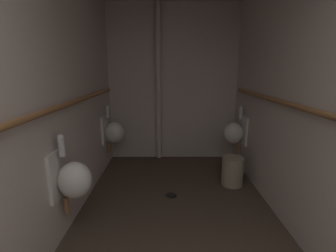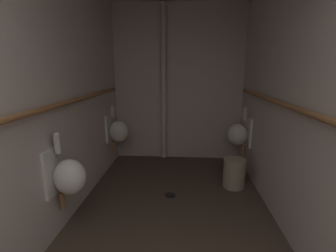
{
  "view_description": "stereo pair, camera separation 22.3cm",
  "coord_description": "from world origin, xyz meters",
  "px_view_note": "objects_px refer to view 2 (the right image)",
  "views": [
    {
      "loc": [
        -0.11,
        0.1,
        1.57
      ],
      "look_at": [
        -0.09,
        3.1,
        0.87
      ],
      "focal_mm": 26.01,
      "sensor_mm": 36.0,
      "label": 1
    },
    {
      "loc": [
        0.12,
        0.1,
        1.57
      ],
      "look_at": [
        -0.09,
        3.1,
        0.87
      ],
      "focal_mm": 26.01,
      "sensor_mm": 36.0,
      "label": 2
    }
  ],
  "objects_px": {
    "standpipe_back_wall": "(163,85)",
    "waste_bin": "(234,173)",
    "urinal_left_mid": "(68,176)",
    "urinal_left_far": "(117,131)",
    "urinal_right_mid": "(239,134)",
    "floor_drain": "(170,195)"
  },
  "relations": [
    {
      "from": "urinal_left_mid",
      "to": "floor_drain",
      "type": "xyz_separation_m",
      "value": [
        0.9,
        0.8,
        -0.61
      ]
    },
    {
      "from": "waste_bin",
      "to": "urinal_right_mid",
      "type": "bearing_deg",
      "value": 73.8
    },
    {
      "from": "standpipe_back_wall",
      "to": "floor_drain",
      "type": "height_order",
      "value": "standpipe_back_wall"
    },
    {
      "from": "urinal_left_mid",
      "to": "floor_drain",
      "type": "distance_m",
      "value": 1.35
    },
    {
      "from": "urinal_left_mid",
      "to": "floor_drain",
      "type": "bearing_deg",
      "value": 41.65
    },
    {
      "from": "floor_drain",
      "to": "waste_bin",
      "type": "relative_size",
      "value": 0.35
    },
    {
      "from": "urinal_left_mid",
      "to": "standpipe_back_wall",
      "type": "xyz_separation_m",
      "value": [
        0.71,
        2.13,
        0.7
      ]
    },
    {
      "from": "urinal_left_mid",
      "to": "urinal_left_far",
      "type": "distance_m",
      "value": 1.69
    },
    {
      "from": "urinal_left_mid",
      "to": "waste_bin",
      "type": "distance_m",
      "value": 2.11
    },
    {
      "from": "standpipe_back_wall",
      "to": "waste_bin",
      "type": "distance_m",
      "value": 1.84
    },
    {
      "from": "urinal_right_mid",
      "to": "waste_bin",
      "type": "relative_size",
      "value": 1.91
    },
    {
      "from": "urinal_left_mid",
      "to": "urinal_left_far",
      "type": "relative_size",
      "value": 1.0
    },
    {
      "from": "urinal_left_far",
      "to": "urinal_right_mid",
      "type": "bearing_deg",
      "value": -2.12
    },
    {
      "from": "urinal_left_far",
      "to": "urinal_right_mid",
      "type": "height_order",
      "value": "same"
    },
    {
      "from": "urinal_left_far",
      "to": "urinal_right_mid",
      "type": "xyz_separation_m",
      "value": [
        1.9,
        -0.07,
        0.0
      ]
    },
    {
      "from": "urinal_right_mid",
      "to": "urinal_left_far",
      "type": "bearing_deg",
      "value": 177.88
    },
    {
      "from": "waste_bin",
      "to": "standpipe_back_wall",
      "type": "bearing_deg",
      "value": 135.7
    },
    {
      "from": "urinal_left_far",
      "to": "waste_bin",
      "type": "height_order",
      "value": "urinal_left_far"
    },
    {
      "from": "floor_drain",
      "to": "standpipe_back_wall",
      "type": "bearing_deg",
      "value": 98.27
    },
    {
      "from": "urinal_left_far",
      "to": "standpipe_back_wall",
      "type": "xyz_separation_m",
      "value": [
        0.71,
        0.43,
        0.7
      ]
    },
    {
      "from": "standpipe_back_wall",
      "to": "floor_drain",
      "type": "distance_m",
      "value": 1.87
    },
    {
      "from": "urinal_right_mid",
      "to": "floor_drain",
      "type": "height_order",
      "value": "urinal_right_mid"
    }
  ]
}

